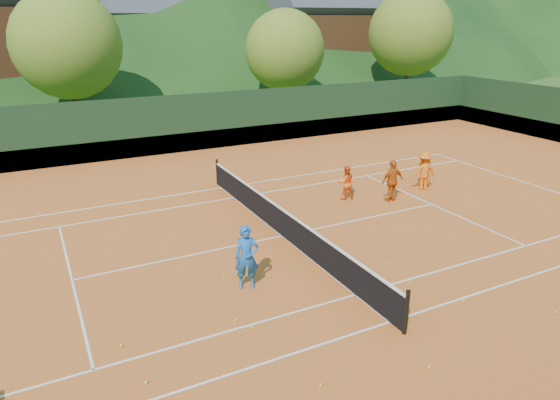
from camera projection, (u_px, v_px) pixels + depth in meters
name	position (u px, v px, depth m)	size (l,w,h in m)	color
ground	(282.00, 236.00, 16.21)	(400.00, 400.00, 0.00)	#2A4B17
clay_court	(282.00, 236.00, 16.21)	(40.00, 24.00, 0.02)	#C3591F
coach	(247.00, 257.00, 12.84)	(0.63, 0.41, 1.73)	blue
student_a	(346.00, 182.00, 19.28)	(0.66, 0.51, 1.35)	#F95C16
student_b	(392.00, 181.00, 19.01)	(0.96, 0.40, 1.63)	#CC5612
student_c	(425.00, 169.00, 20.76)	(0.73, 0.48, 1.50)	orange
student_d	(424.00, 171.00, 20.32)	(1.02, 0.59, 1.59)	orange
tennis_ball_0	(410.00, 284.00, 13.22)	(0.07, 0.07, 0.07)	#B4DB24
tennis_ball_2	(387.00, 264.00, 14.26)	(0.07, 0.07, 0.07)	#B4DB24
tennis_ball_4	(467.00, 259.00, 14.59)	(0.07, 0.07, 0.07)	#B4DB24
tennis_ball_5	(224.00, 275.00, 13.65)	(0.07, 0.07, 0.07)	#B4DB24
tennis_ball_7	(527.00, 259.00, 14.57)	(0.07, 0.07, 0.07)	#B4DB24
tennis_ball_8	(236.00, 320.00, 11.64)	(0.07, 0.07, 0.07)	#B4DB24
tennis_ball_9	(557.00, 312.00, 11.93)	(0.07, 0.07, 0.07)	#B4DB24
tennis_ball_10	(121.00, 346.00, 10.72)	(0.07, 0.07, 0.07)	#B4DB24
tennis_ball_11	(146.00, 382.00, 9.64)	(0.07, 0.07, 0.07)	#B4DB24
tennis_ball_13	(463.00, 301.00, 12.41)	(0.07, 0.07, 0.07)	#B4DB24
tennis_ball_14	(429.00, 367.00, 10.06)	(0.07, 0.07, 0.07)	#B4DB24
tennis_ball_15	(253.00, 327.00, 11.36)	(0.07, 0.07, 0.07)	#B4DB24
tennis_ball_16	(321.00, 385.00, 9.57)	(0.07, 0.07, 0.07)	#B4DB24
court_lines	(282.00, 236.00, 16.20)	(23.83, 11.03, 0.00)	white
tennis_net	(282.00, 222.00, 16.03)	(0.10, 12.07, 1.10)	black
perimeter_fence	(282.00, 200.00, 15.77)	(40.40, 24.24, 3.00)	black
chalet_mid	(170.00, 38.00, 45.49)	(12.65, 8.82, 11.45)	beige
chalet_right	(324.00, 34.00, 48.03)	(11.50, 8.82, 11.91)	beige
tree_b	(67.00, 45.00, 29.45)	(6.40, 6.40, 8.40)	#3C2918
tree_c	(285.00, 50.00, 34.81)	(5.60, 5.60, 7.35)	#3F2A19
tree_d	(410.00, 33.00, 40.43)	(6.80, 6.80, 8.93)	#402A19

